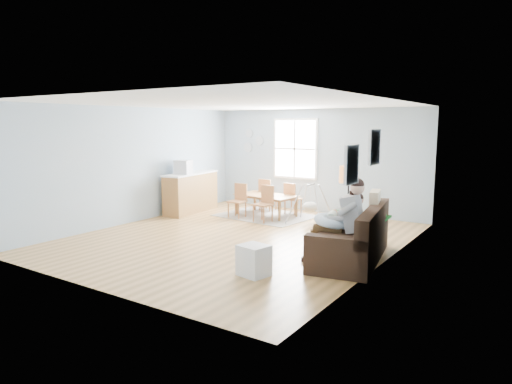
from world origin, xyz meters
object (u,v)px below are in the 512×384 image
Objects in this scene: chair_se at (265,202)px; chair_ne at (292,197)px; storage_cube at (253,260)px; counter at (191,192)px; baby_swing at (310,206)px; toddler at (352,213)px; chair_nw at (267,193)px; father at (342,218)px; dining_table at (266,205)px; sofa at (354,241)px; monitor at (183,167)px; chair_sw at (239,199)px; floor_lamp at (349,182)px.

chair_se is 1.12m from chair_ne.
storage_cube is 0.60× the size of chair_ne.
counter reaches higher than baby_swing.
toddler reaches higher than storage_cube.
father is at bearing -43.05° from chair_nw.
toddler is 2.76m from baby_swing.
storage_cube is 0.51× the size of baby_swing.
dining_table is at bearing 17.76° from counter.
dining_table is 0.80× the size of counter.
sofa is 4.68m from chair_nw.
monitor reaches higher than toddler.
chair_nw reaches higher than storage_cube.
chair_nw is 1.82m from baby_swing.
chair_nw is at bearing 83.75° from chair_sw.
counter is (-5.07, 1.70, -0.79)m from floor_lamp.
monitor is (0.06, -0.35, 0.69)m from counter.
monitor reaches higher than chair_sw.
counter is (-4.24, 3.39, 0.29)m from storage_cube.
monitor reaches higher than baby_swing.
sofa is 1.90m from storage_cube.
toddler is (-0.04, 0.54, -0.01)m from father.
chair_sw is 1.39m from chair_ne.
floor_lamp reaches higher than toddler.
sofa is 0.57m from father.
sofa is at bearing -15.18° from monitor.
sofa is at bearing -26.33° from chair_sw.
chair_se reaches higher than storage_cube.
counter is (-1.47, -0.10, 0.06)m from chair_sw.
floor_lamp is at bearing -46.76° from chair_ne.
father is 1.66× the size of toddler.
baby_swing is (3.26, 0.48, -0.12)m from counter.
baby_swing reaches higher than storage_cube.
father is at bearing -30.99° from chair_sw.
father is 4.28m from chair_sw.
chair_sw is at bearing -96.25° from chair_nw.
toddler is at bearing -44.96° from chair_ne.
sofa is 4.04m from chair_ne.
dining_table is 0.72m from chair_se.
baby_swing is at bearing 25.07° from chair_se.
chair_sw is 0.44× the size of counter.
monitor is (-5.16, 1.40, 0.90)m from sofa.
floor_lamp is 4.61m from chair_nw.
monitor is at bearing -165.41° from baby_swing.
toddler is at bearing 122.12° from sofa.
chair_se is 1.06× the size of chair_ne.
chair_ne reaches higher than storage_cube.
floor_lamp reaches higher than storage_cube.
floor_lamp is 3.52× the size of monitor.
floor_lamp reaches higher than monitor.
dining_table is (-3.20, 2.72, -0.51)m from father.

